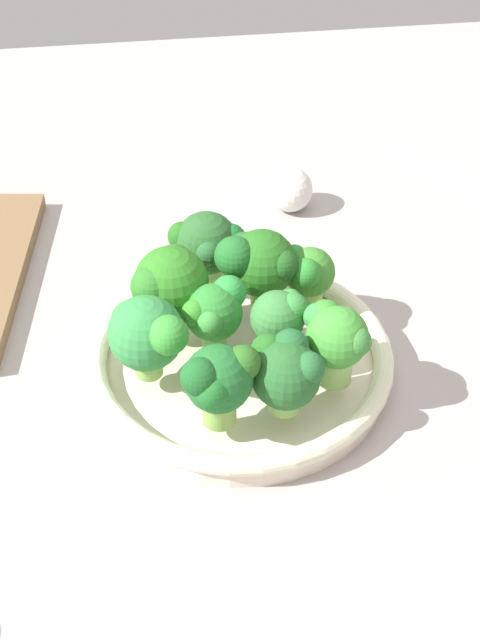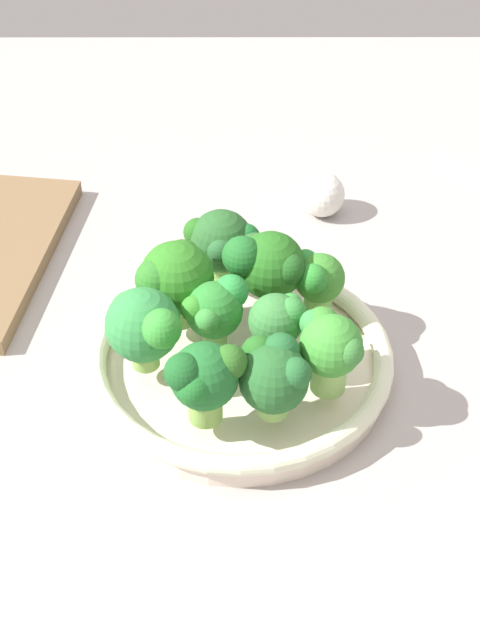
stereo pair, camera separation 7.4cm
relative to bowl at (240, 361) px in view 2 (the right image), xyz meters
The scene contains 13 objects.
ground_plane 5.02cm from the bowl, 109.32° to the left, with size 130.00×130.00×2.50cm, color #A9A19C.
bowl is the anchor object (origin of this frame).
broccoli_floret_0 11.05cm from the bowl, behind, with size 6.06×6.77×6.39cm.
broccoli_floret_1 8.93cm from the bowl, 20.06° to the left, with size 5.65×5.28×6.29cm.
broccoli_floret_2 8.31cm from the bowl, 157.01° to the left, with size 5.83×6.89×7.49cm.
broccoli_floret_3 6.23cm from the bowl, 66.11° to the left, with size 4.33×4.56×6.29cm.
broccoli_floret_4 5.61cm from the bowl, 100.42° to the right, with size 5.22×5.36×6.18cm.
broccoli_floret_5 10.13cm from the bowl, 18.51° to the right, with size 5.39×5.99×6.99cm.
broccoli_floret_6 9.46cm from the bowl, 128.43° to the left, with size 5.14×4.36×5.52cm.
broccoli_floret_7 8.72cm from the bowl, 123.08° to the right, with size 6.28×6.36×7.63cm.
broccoli_floret_8 9.57cm from the bowl, 75.17° to the right, with size 6.38×6.13×7.11cm.
broccoli_floret_9 9.81cm from the bowl, 57.35° to the left, with size 5.46×4.85×6.78cm.
garlic_bulb 25.16cm from the bowl, 160.54° to the left, with size 4.57×4.57×4.57cm, color silver.
Camera 2 is at (57.69, -4.06, 54.59)cm, focal length 52.63 mm.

